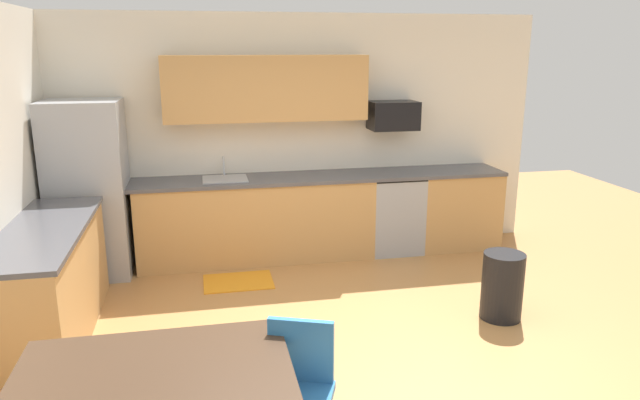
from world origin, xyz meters
TOP-DOWN VIEW (x-y plane):
  - ground_plane at (0.00, 0.00)m, footprint 12.00×12.00m
  - wall_back at (0.00, 2.65)m, footprint 5.80×0.10m
  - cabinet_run_back at (-0.45, 2.30)m, footprint 2.59×0.60m
  - cabinet_run_back_right at (1.92, 2.30)m, footprint 0.96×0.60m
  - cabinet_run_left at (-2.30, 0.80)m, footprint 0.60×2.00m
  - countertop_back at (0.00, 2.30)m, footprint 4.80×0.64m
  - countertop_left at (-2.30, 0.80)m, footprint 0.64×2.00m
  - upper_cabinets_back at (-0.30, 2.43)m, footprint 2.20×0.34m
  - refrigerator at (-2.18, 2.22)m, footprint 0.76×0.70m
  - oven_range at (1.14, 2.30)m, footprint 0.60×0.60m
  - microwave at (1.14, 2.40)m, footprint 0.54×0.36m
  - sink_basin at (-0.79, 2.30)m, footprint 0.48×0.40m
  - sink_faucet at (-0.79, 2.48)m, footprint 0.02×0.02m
  - dining_table at (-1.32, -1.23)m, footprint 1.40×0.90m
  - chair_near_table at (-0.57, -1.13)m, footprint 0.52×0.52m
  - trash_bin at (1.51, 0.37)m, footprint 0.36×0.36m
  - floor_mat at (-0.72, 1.65)m, footprint 0.70×0.50m

SIDE VIEW (x-z plane):
  - ground_plane at x=0.00m, z-range 0.00..0.00m
  - floor_mat at x=-0.72m, z-range 0.00..0.01m
  - trash_bin at x=1.51m, z-range 0.00..0.60m
  - cabinet_run_back at x=-0.45m, z-range 0.00..0.90m
  - cabinet_run_back_right at x=1.92m, z-range 0.00..0.90m
  - cabinet_run_left at x=-2.30m, z-range 0.00..0.90m
  - oven_range at x=1.14m, z-range 0.00..0.91m
  - chair_near_table at x=-0.57m, z-range 0.08..0.93m
  - dining_table at x=-1.32m, z-range 0.31..1.06m
  - sink_basin at x=-0.79m, z-range 0.81..0.95m
  - refrigerator at x=-2.18m, z-range 0.00..1.82m
  - countertop_back at x=0.00m, z-range 0.90..0.94m
  - countertop_left at x=-2.30m, z-range 0.90..0.94m
  - sink_faucet at x=-0.79m, z-range 0.92..1.16m
  - wall_back at x=0.00m, z-range 0.00..2.70m
  - microwave at x=1.14m, z-range 1.42..1.74m
  - upper_cabinets_back at x=-0.30m, z-range 1.55..2.25m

